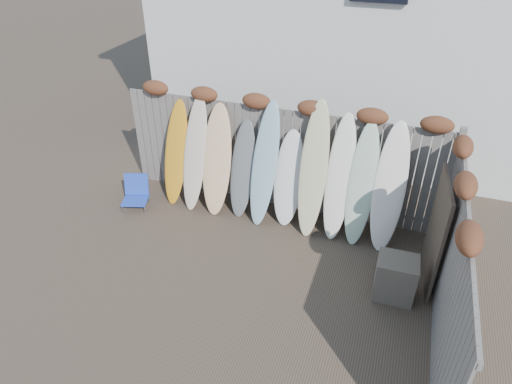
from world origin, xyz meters
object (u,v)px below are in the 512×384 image
(wooden_crate, at_px, (395,278))
(lattice_panel, at_px, (436,233))
(surfboard_0, at_px, (176,153))
(beach_chair, at_px, (136,192))

(wooden_crate, distance_m, lattice_panel, 0.90)
(surfboard_0, bearing_deg, lattice_panel, -4.55)
(wooden_crate, relative_size, lattice_panel, 0.38)
(lattice_panel, distance_m, surfboard_0, 4.82)
(wooden_crate, height_order, surfboard_0, surfboard_0)
(wooden_crate, relative_size, surfboard_0, 0.33)
(lattice_panel, bearing_deg, beach_chair, 172.15)
(lattice_panel, relative_size, surfboard_0, 0.86)
(beach_chair, height_order, lattice_panel, lattice_panel)
(beach_chair, height_order, wooden_crate, wooden_crate)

